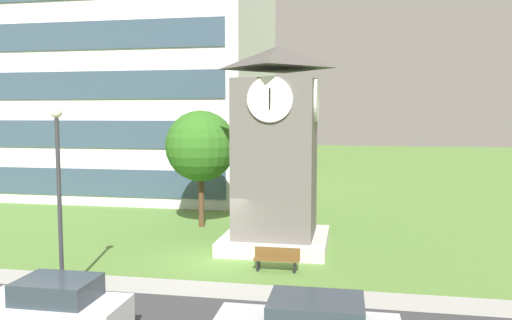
# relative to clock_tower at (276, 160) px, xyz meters

# --- Properties ---
(ground_plane) EXTENTS (160.00, 160.00, 0.00)m
(ground_plane) POSITION_rel_clock_tower_xyz_m (-2.22, -2.39, -4.04)
(ground_plane) COLOR #567F38
(kerb_strip) EXTENTS (120.00, 1.60, 0.01)m
(kerb_strip) POSITION_rel_clock_tower_xyz_m (-2.22, -6.11, -4.03)
(kerb_strip) COLOR #9E9E99
(kerb_strip) RESTS_ON ground
(office_building) EXTENTS (20.59, 15.89, 28.80)m
(office_building) POSITION_rel_clock_tower_xyz_m (-13.85, 16.10, 10.36)
(office_building) COLOR silver
(office_building) RESTS_ON ground
(clock_tower) EXTENTS (4.73, 4.73, 9.13)m
(clock_tower) POSITION_rel_clock_tower_xyz_m (0.00, 0.00, 0.00)
(clock_tower) COLOR #605B56
(clock_tower) RESTS_ON ground
(park_bench) EXTENTS (1.80, 0.49, 0.88)m
(park_bench) POSITION_rel_clock_tower_xyz_m (0.55, -3.52, -3.58)
(park_bench) COLOR brown
(park_bench) RESTS_ON ground
(street_lamp) EXTENTS (0.36, 0.36, 6.36)m
(street_lamp) POSITION_rel_clock_tower_xyz_m (-6.19, -7.59, -0.14)
(street_lamp) COLOR #333338
(street_lamp) RESTS_ON ground
(tree_near_tower) EXTENTS (3.83, 3.83, 6.32)m
(tree_near_tower) POSITION_rel_clock_tower_xyz_m (-4.61, 3.52, 0.35)
(tree_near_tower) COLOR #513823
(tree_near_tower) RESTS_ON ground
(parked_car_white) EXTENTS (4.10, 1.93, 1.69)m
(parked_car_white) POSITION_rel_clock_tower_xyz_m (-4.59, -10.68, -3.18)
(parked_car_white) COLOR silver
(parked_car_white) RESTS_ON ground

